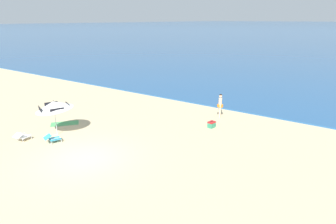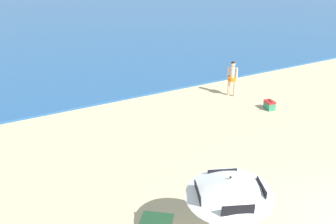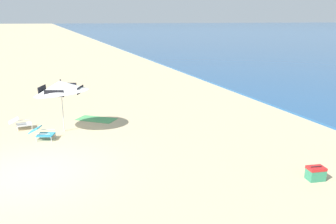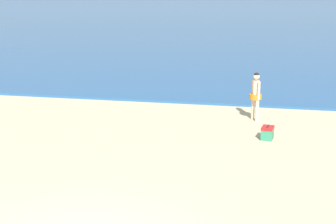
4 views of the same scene
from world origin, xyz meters
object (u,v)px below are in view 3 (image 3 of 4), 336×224
Objects in this scene: beach_umbrella_striped_main at (61,87)px; beach_towel at (96,119)px; lounge_chair_under_umbrella at (20,123)px; cooler_box at (316,173)px; lounge_chair_beside_umbrella at (42,133)px.

beach_umbrella_striped_main is 1.73× the size of beach_towel.
cooler_box is (8.04, 8.30, -0.07)m from lounge_chair_under_umbrella.
lounge_chair_under_umbrella reaches higher than beach_towel.
lounge_chair_beside_umbrella is (1.68, 0.85, -0.00)m from lounge_chair_under_umbrella.
beach_umbrella_striped_main reaches higher than beach_towel.
lounge_chair_under_umbrella is at bearing -117.27° from beach_umbrella_striped_main.
lounge_chair_under_umbrella is at bearing -153.12° from lounge_chair_beside_umbrella.
beach_towel is (-8.49, -5.07, -0.20)m from cooler_box.
beach_towel is (-2.13, 2.38, -0.27)m from lounge_chair_beside_umbrella.
lounge_chair_under_umbrella is 1.88m from lounge_chair_beside_umbrella.
lounge_chair_beside_umbrella is 1.87× the size of cooler_box.
lounge_chair_under_umbrella reaches higher than cooler_box.
cooler_box is at bearing 42.63° from beach_umbrella_striped_main.
lounge_chair_beside_umbrella is 9.79m from cooler_box.
beach_umbrella_striped_main is 5.76× the size of cooler_box.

